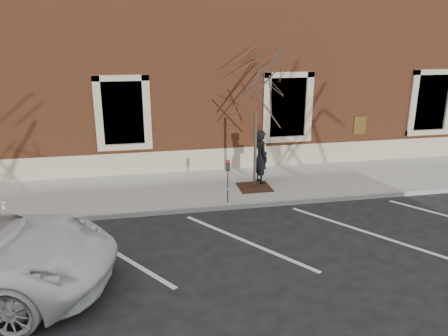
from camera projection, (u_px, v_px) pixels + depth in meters
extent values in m
plane|color=#28282B|center=(228.00, 209.00, 13.15)|extent=(120.00, 120.00, 0.00)
cube|color=beige|center=(217.00, 187.00, 14.76)|extent=(40.00, 3.50, 0.15)
cube|color=#9E9E99|center=(228.00, 207.00, 13.08)|extent=(40.00, 0.12, 0.15)
cube|color=brown|center=(192.00, 58.00, 19.21)|extent=(40.00, 8.50, 8.00)
cube|color=tan|center=(209.00, 159.00, 16.29)|extent=(40.00, 0.06, 0.80)
cube|color=black|center=(123.00, 112.00, 15.29)|extent=(1.40, 0.30, 2.20)
cube|color=tan|center=(125.00, 147.00, 15.49)|extent=(1.90, 0.20, 0.20)
cube|color=black|center=(286.00, 107.00, 16.41)|extent=(1.40, 0.30, 2.20)
cube|color=tan|center=(286.00, 139.00, 16.61)|extent=(1.90, 0.20, 0.20)
cube|color=black|center=(428.00, 102.00, 17.53)|extent=(1.40, 0.30, 2.20)
cube|color=tan|center=(427.00, 132.00, 17.73)|extent=(1.90, 0.20, 0.20)
imported|color=black|center=(261.00, 157.00, 14.70)|extent=(0.55, 0.74, 1.83)
cylinder|color=#595B60|center=(228.00, 187.00, 13.07)|extent=(0.04, 0.04, 1.01)
cube|color=black|center=(228.00, 166.00, 12.88)|extent=(0.12, 0.09, 0.26)
cube|color=#BA0C2B|center=(228.00, 161.00, 12.83)|extent=(0.11, 0.09, 0.06)
cube|color=white|center=(228.00, 189.00, 13.04)|extent=(0.05, 0.00, 0.07)
cube|color=#392012|center=(254.00, 187.00, 14.49)|extent=(1.06, 1.06, 0.03)
cylinder|color=#3E2D25|center=(255.00, 151.00, 14.12)|extent=(0.10, 0.10, 2.52)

